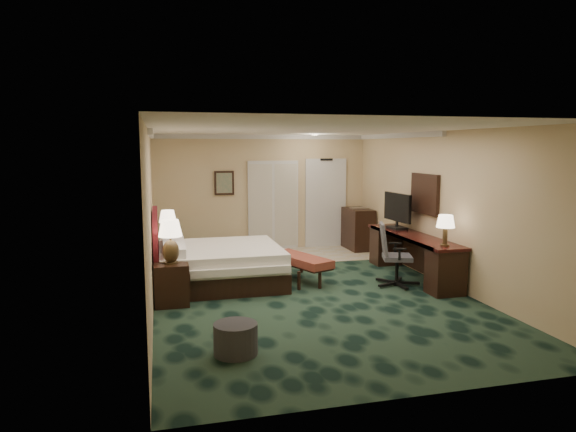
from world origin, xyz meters
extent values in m
cube|color=black|center=(0.00, 0.00, 0.00)|extent=(5.00, 7.50, 0.00)
cube|color=silver|center=(0.00, 0.00, 2.70)|extent=(5.00, 7.50, 0.00)
cube|color=tan|center=(0.00, 3.75, 1.35)|extent=(5.00, 0.00, 2.70)
cube|color=tan|center=(0.00, -3.75, 1.35)|extent=(5.00, 0.00, 2.70)
cube|color=tan|center=(-2.50, 0.00, 1.35)|extent=(0.00, 7.50, 2.70)
cube|color=tan|center=(2.50, 0.00, 1.35)|extent=(0.00, 7.50, 2.70)
cube|color=beige|center=(0.90, 2.90, 0.01)|extent=(3.20, 1.70, 0.01)
cube|color=silver|center=(1.55, 3.72, 1.05)|extent=(1.02, 0.06, 2.18)
cube|color=#B3ADA3|center=(0.25, 3.71, 1.05)|extent=(1.20, 0.06, 2.10)
cube|color=#4C715F|center=(-0.90, 3.71, 1.60)|extent=(0.45, 0.06, 0.55)
cube|color=white|center=(2.46, 0.60, 1.55)|extent=(0.05, 0.95, 0.75)
cube|color=white|center=(-1.34, 0.90, 0.33)|extent=(2.11, 1.96, 0.67)
cube|color=black|center=(-2.22, -0.09, 0.32)|extent=(0.52, 0.59, 0.65)
cube|color=black|center=(-2.25, 2.08, 0.29)|extent=(0.47, 0.54, 0.58)
cube|color=maroon|center=(0.09, 0.75, 0.23)|extent=(0.96, 1.44, 0.46)
cylinder|color=#2A2B2D|center=(-1.55, -2.28, 0.19)|extent=(0.66, 0.66, 0.37)
cube|color=black|center=(2.18, 0.48, 0.40)|extent=(0.60, 2.79, 0.80)
cube|color=black|center=(2.19, 1.17, 1.16)|extent=(0.15, 0.92, 0.72)
cube|color=black|center=(2.19, 3.20, 0.49)|extent=(0.51, 0.92, 0.97)
camera|label=1|loc=(-2.37, -8.03, 2.42)|focal=32.00mm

